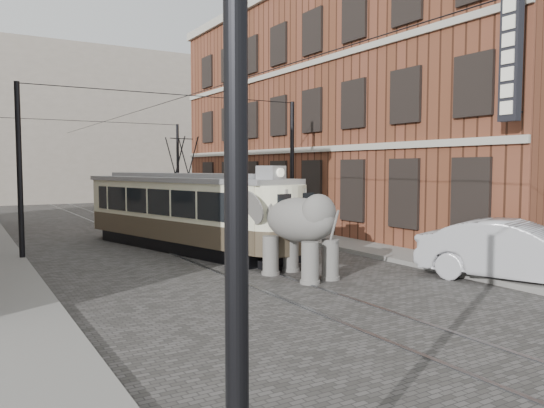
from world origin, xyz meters
TOP-DOWN VIEW (x-y plane):
  - ground at (0.00, 0.00)m, footprint 120.00×120.00m
  - tram_rails at (0.00, 0.00)m, footprint 1.54×80.00m
  - sidewalk_right at (6.00, 0.00)m, footprint 2.00×60.00m
  - sidewalk_left at (-6.50, 0.00)m, footprint 2.00×60.00m
  - brick_building at (11.00, 9.00)m, footprint 8.00×26.00m
  - distant_block at (0.00, 40.00)m, footprint 28.00×10.00m
  - catenary at (-0.20, 5.00)m, footprint 11.00×30.20m
  - tram at (-0.01, 5.66)m, footprint 4.83×11.05m
  - elephant at (1.06, -0.85)m, footprint 3.06×4.54m
  - parked_car at (5.76, -4.50)m, footprint 3.59×5.48m

SIDE VIEW (x-z plane):
  - ground at x=0.00m, z-range 0.00..0.00m
  - tram_rails at x=0.00m, z-range 0.00..0.02m
  - sidewalk_right at x=6.00m, z-range 0.00..0.15m
  - sidewalk_left at x=-6.50m, z-range 0.00..0.15m
  - parked_car at x=5.76m, z-range 0.00..1.71m
  - elephant at x=1.06m, z-range 0.00..2.56m
  - tram at x=-0.01m, z-range 0.00..4.30m
  - catenary at x=-0.20m, z-range 0.00..6.00m
  - brick_building at x=11.00m, z-range 0.00..12.00m
  - distant_block at x=0.00m, z-range 0.00..14.00m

